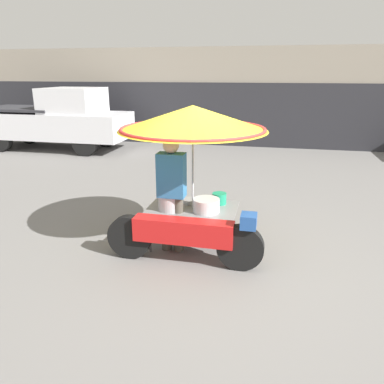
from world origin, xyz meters
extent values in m
plane|color=slate|center=(0.00, 0.00, 0.00)|extent=(36.00, 36.00, 0.00)
cube|color=gray|center=(0.00, 9.36, 1.64)|extent=(28.00, 2.00, 3.27)
cube|color=#28282D|center=(0.00, 8.33, 1.06)|extent=(23.80, 0.06, 2.13)
cylinder|color=black|center=(0.44, -0.23, 0.31)|extent=(0.61, 0.14, 0.61)
cylinder|color=black|center=(-1.08, -0.23, 0.31)|extent=(0.61, 0.14, 0.61)
cube|color=red|center=(-0.32, -0.23, 0.47)|extent=(1.34, 0.24, 0.32)
cube|color=#234C93|center=(0.53, -0.23, 0.69)|extent=(0.20, 0.24, 0.18)
cylinder|color=black|center=(-0.32, 0.61, 0.28)|extent=(0.55, 0.14, 0.55)
cylinder|color=#515156|center=(0.23, -0.02, 0.29)|extent=(0.03, 0.03, 0.57)
cylinder|color=#515156|center=(0.23, 0.72, 0.29)|extent=(0.03, 0.03, 0.57)
cylinder|color=#515156|center=(-0.87, -0.02, 0.29)|extent=(0.03, 0.03, 0.57)
cylinder|color=#515156|center=(-0.87, 0.72, 0.29)|extent=(0.03, 0.03, 0.57)
cube|color=gray|center=(-0.32, 0.35, 0.58)|extent=(1.29, 0.87, 0.02)
cylinder|color=#B2B2B7|center=(-0.32, 0.35, 1.15)|extent=(0.03, 0.03, 1.12)
cone|color=yellow|center=(-0.32, 0.35, 1.88)|extent=(2.05, 2.05, 0.34)
torus|color=red|center=(-0.32, 0.35, 1.73)|extent=(2.00, 2.00, 0.05)
cylinder|color=#B7B7BC|center=(-0.61, 0.20, 0.70)|extent=(0.36, 0.36, 0.22)
cylinder|color=silver|center=(-0.10, 0.22, 0.69)|extent=(0.38, 0.38, 0.19)
cylinder|color=#939399|center=(-0.38, 0.52, 0.63)|extent=(0.25, 0.25, 0.07)
cylinder|color=#1E936B|center=(0.03, 0.59, 0.68)|extent=(0.21, 0.21, 0.17)
cylinder|color=#4C473D|center=(-0.66, 0.11, 0.41)|extent=(0.14, 0.14, 0.82)
cylinder|color=#4C473D|center=(-0.48, 0.11, 0.41)|extent=(0.14, 0.14, 0.82)
cube|color=teal|center=(-0.57, 0.11, 1.13)|extent=(0.38, 0.22, 0.61)
sphere|color=tan|center=(-0.57, 0.11, 1.54)|extent=(0.22, 0.22, 0.22)
cylinder|color=black|center=(-4.89, 5.72, 0.40)|extent=(0.79, 0.24, 0.79)
cylinder|color=black|center=(-4.89, 7.24, 0.40)|extent=(0.79, 0.24, 0.79)
cylinder|color=black|center=(-7.90, 5.72, 0.40)|extent=(0.79, 0.24, 0.79)
cylinder|color=black|center=(-7.90, 7.24, 0.40)|extent=(0.79, 0.24, 0.79)
cube|color=silver|center=(-6.40, 6.48, 0.81)|extent=(5.02, 1.79, 0.82)
cube|color=silver|center=(-5.59, 6.48, 1.60)|extent=(1.71, 1.65, 0.78)
cube|color=#2D2D33|center=(-7.40, 6.48, 1.32)|extent=(2.61, 1.72, 0.08)
camera|label=1|loc=(0.79, -4.65, 2.48)|focal=35.00mm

